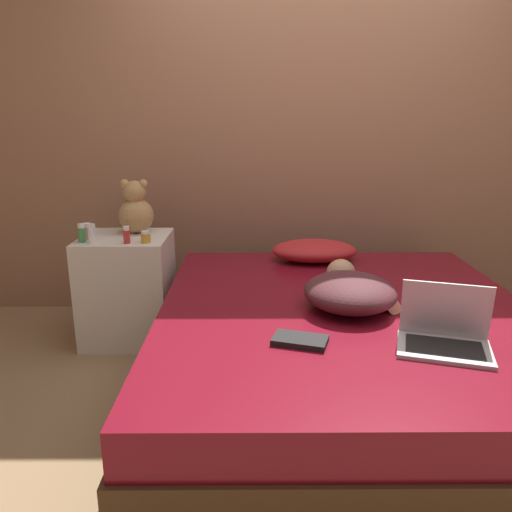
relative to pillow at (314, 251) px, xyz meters
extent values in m
plane|color=#937551|center=(0.06, -0.79, -0.55)|extent=(12.00, 12.00, 0.00)
cube|color=#996B51|center=(0.06, 0.49, 0.75)|extent=(8.00, 0.06, 2.60)
cube|color=#4C331E|center=(0.06, -0.79, -0.40)|extent=(1.79, 2.01, 0.31)
cube|color=maroon|center=(0.06, -0.79, -0.15)|extent=(1.76, 1.97, 0.18)
cube|color=silver|center=(-1.16, -0.07, -0.22)|extent=(0.52, 0.49, 0.66)
ellipsoid|color=red|center=(0.00, 0.00, 0.00)|extent=(0.53, 0.35, 0.13)
ellipsoid|color=#4C2328|center=(0.07, -0.81, 0.01)|extent=(0.44, 0.48, 0.16)
sphere|color=tan|center=(0.08, -0.51, 0.01)|extent=(0.15, 0.15, 0.15)
cylinder|color=tan|center=(0.26, -0.79, -0.04)|extent=(0.07, 0.21, 0.06)
cube|color=silver|center=(0.35, -1.26, -0.06)|extent=(0.40, 0.33, 0.02)
cube|color=black|center=(0.35, -1.26, -0.05)|extent=(0.32, 0.24, 0.00)
cube|color=silver|center=(0.38, -1.16, 0.07)|extent=(0.34, 0.14, 0.23)
cube|color=black|center=(0.38, -1.16, 0.07)|extent=(0.30, 0.12, 0.20)
sphere|color=tan|center=(-1.10, 0.03, 0.22)|extent=(0.22, 0.22, 0.22)
sphere|color=tan|center=(-1.10, 0.03, 0.36)|extent=(0.14, 0.14, 0.14)
sphere|color=tan|center=(-1.16, 0.03, 0.41)|extent=(0.06, 0.06, 0.06)
sphere|color=tan|center=(-1.05, 0.03, 0.41)|extent=(0.06, 0.06, 0.06)
cylinder|color=silver|center=(-1.35, -0.08, 0.14)|extent=(0.05, 0.05, 0.06)
cylinder|color=white|center=(-1.35, -0.08, 0.18)|extent=(0.05, 0.05, 0.02)
cylinder|color=#B72D2D|center=(-1.10, -0.24, 0.15)|extent=(0.04, 0.04, 0.08)
cylinder|color=white|center=(-1.10, -0.24, 0.20)|extent=(0.03, 0.03, 0.02)
cylinder|color=gold|center=(-1.00, -0.23, 0.14)|extent=(0.05, 0.05, 0.05)
cylinder|color=white|center=(-1.00, -0.23, 0.17)|extent=(0.05, 0.05, 0.01)
cylinder|color=white|center=(-1.30, -0.24, 0.14)|extent=(0.03, 0.03, 0.07)
cylinder|color=white|center=(-1.30, -0.24, 0.19)|extent=(0.03, 0.03, 0.02)
cylinder|color=pink|center=(-1.36, -0.14, 0.15)|extent=(0.05, 0.05, 0.08)
cylinder|color=white|center=(-1.36, -0.14, 0.20)|extent=(0.05, 0.05, 0.02)
cylinder|color=#3D8E4C|center=(-1.36, -0.21, 0.15)|extent=(0.04, 0.04, 0.08)
cylinder|color=white|center=(-1.36, -0.21, 0.20)|extent=(0.04, 0.04, 0.02)
cube|color=black|center=(-0.20, -1.19, -0.05)|extent=(0.24, 0.18, 0.02)
camera|label=1|loc=(-0.38, -3.00, 0.80)|focal=35.00mm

